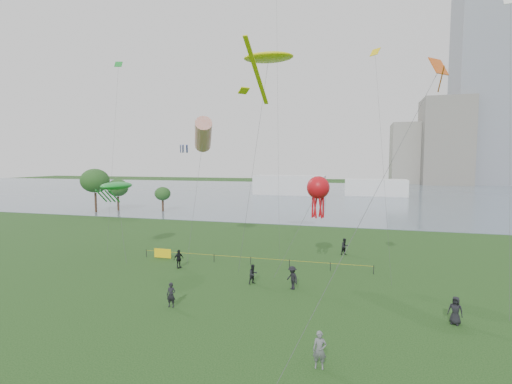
% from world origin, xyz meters
% --- Properties ---
extents(ground_plane, '(400.00, 400.00, 0.00)m').
position_xyz_m(ground_plane, '(0.00, 0.00, 0.00)').
color(ground_plane, '#153310').
extents(lake, '(400.00, 120.00, 0.08)m').
position_xyz_m(lake, '(0.00, 100.00, 0.02)').
color(lake, slate).
rests_on(lake, ground_plane).
extents(tower, '(24.00, 24.00, 120.00)m').
position_xyz_m(tower, '(62.00, 168.00, 60.00)').
color(tower, slate).
rests_on(tower, ground_plane).
extents(building_mid, '(20.00, 20.00, 38.00)m').
position_xyz_m(building_mid, '(46.00, 162.00, 19.00)').
color(building_mid, slate).
rests_on(building_mid, ground_plane).
extents(building_low, '(16.00, 18.00, 28.00)m').
position_xyz_m(building_low, '(32.00, 168.00, 14.00)').
color(building_low, gray).
rests_on(building_low, ground_plane).
extents(pavilion_left, '(22.00, 8.00, 6.00)m').
position_xyz_m(pavilion_left, '(-12.00, 95.00, 3.00)').
color(pavilion_left, silver).
rests_on(pavilion_left, ground_plane).
extents(pavilion_right, '(18.00, 7.00, 5.00)m').
position_xyz_m(pavilion_right, '(14.00, 98.00, 2.50)').
color(pavilion_right, white).
rests_on(pavilion_right, ground_plane).
extents(trees, '(17.29, 9.18, 8.98)m').
position_xyz_m(trees, '(-41.30, 46.14, 5.77)').
color(trees, '#39261A').
rests_on(trees, ground_plane).
extents(fence, '(24.07, 0.07, 1.05)m').
position_xyz_m(fence, '(-8.24, 15.77, 0.55)').
color(fence, black).
rests_on(fence, ground_plane).
extents(kite_flyer, '(0.73, 0.50, 1.94)m').
position_xyz_m(kite_flyer, '(6.47, -1.50, 0.97)').
color(kite_flyer, slate).
rests_on(kite_flyer, ground_plane).
extents(spectator_a, '(1.03, 1.05, 1.70)m').
position_xyz_m(spectator_a, '(-0.31, 10.21, 0.85)').
color(spectator_a, black).
rests_on(spectator_a, ground_plane).
extents(spectator_b, '(1.41, 1.40, 1.95)m').
position_xyz_m(spectator_b, '(3.18, 9.73, 0.98)').
color(spectator_b, black).
rests_on(spectator_b, ground_plane).
extents(spectator_c, '(0.94, 1.16, 1.84)m').
position_xyz_m(spectator_c, '(-8.72, 12.85, 0.92)').
color(spectator_c, black).
rests_on(spectator_c, ground_plane).
extents(spectator_d, '(1.06, 0.90, 1.84)m').
position_xyz_m(spectator_d, '(14.51, 5.99, 0.92)').
color(spectator_d, black).
rests_on(spectator_d, ground_plane).
extents(spectator_f, '(0.69, 0.48, 1.80)m').
position_xyz_m(spectator_f, '(-4.70, 3.75, 0.90)').
color(spectator_f, black).
rests_on(spectator_f, ground_plane).
extents(spectator_g, '(1.16, 1.12, 1.88)m').
position_xyz_m(spectator_g, '(7.04, 22.47, 0.94)').
color(spectator_g, black).
rests_on(spectator_g, ground_plane).
extents(kite_stingray, '(4.90, 9.98, 20.72)m').
position_xyz_m(kite_stingray, '(-0.16, 14.93, 20.25)').
color(kite_stingray, '#3F3F42').
extents(kite_windsock, '(4.29, 7.72, 15.49)m').
position_xyz_m(kite_windsock, '(-8.70, 19.29, 13.54)').
color(kite_windsock, '#3F3F42').
extents(kite_creature, '(4.28, 5.25, 8.28)m').
position_xyz_m(kite_creature, '(-17.74, 15.86, 7.80)').
color(kite_creature, '#3F3F42').
extents(kite_octopus, '(4.69, 4.23, 9.17)m').
position_xyz_m(kite_octopus, '(4.64, 15.50, 8.01)').
color(kite_octopus, '#3F3F42').
extents(kite_delta, '(9.31, 12.82, 17.26)m').
position_xyz_m(kite_delta, '(12.56, 5.95, 15.58)').
color(kite_delta, '#3F3F42').
extents(small_kites, '(40.70, 11.09, 10.92)m').
position_xyz_m(small_kites, '(1.69, 19.11, 24.46)').
color(small_kites, '#198C2D').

